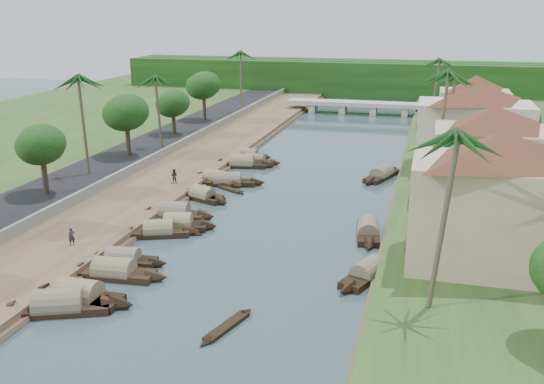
% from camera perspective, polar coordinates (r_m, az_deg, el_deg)
% --- Properties ---
extents(ground, '(220.00, 220.00, 0.00)m').
position_cam_1_polar(ground, '(52.89, -1.67, -5.08)').
color(ground, '#364B52').
rests_on(ground, ground).
extents(left_bank, '(10.00, 180.00, 0.80)m').
position_cam_1_polar(left_bank, '(75.96, -8.98, 1.87)').
color(left_bank, brown).
rests_on(left_bank, ground).
extents(right_bank, '(16.00, 180.00, 1.20)m').
position_cam_1_polar(right_bank, '(69.86, 18.33, 0.05)').
color(right_bank, '#28461C').
rests_on(right_bank, ground).
extents(road, '(8.00, 180.00, 1.40)m').
position_cam_1_polar(road, '(79.64, -14.61, 2.44)').
color(road, black).
rests_on(road, ground).
extents(retaining_wall, '(0.40, 180.00, 1.10)m').
position_cam_1_polar(retaining_wall, '(77.49, -11.86, 2.73)').
color(retaining_wall, gray).
rests_on(retaining_wall, left_bank).
extents(treeline, '(120.00, 14.00, 8.00)m').
position_cam_1_polar(treeline, '(148.52, 9.53, 10.50)').
color(treeline, '#13350E').
rests_on(treeline, ground).
extents(bridge, '(28.00, 4.00, 2.40)m').
position_cam_1_polar(bridge, '(121.19, 8.14, 8.10)').
color(bridge, '#AEAEA3').
rests_on(bridge, ground).
extents(building_near, '(14.85, 14.85, 10.20)m').
position_cam_1_polar(building_near, '(47.20, 20.21, -0.66)').
color(building_near, beige).
rests_on(building_near, right_bank).
extents(building_mid, '(14.11, 14.11, 9.70)m').
position_cam_1_polar(building_mid, '(62.79, 19.95, 3.30)').
color(building_mid, beige).
rests_on(building_mid, right_bank).
extents(building_far, '(15.59, 15.59, 10.20)m').
position_cam_1_polar(building_far, '(76.35, 18.44, 5.89)').
color(building_far, beige).
rests_on(building_far, right_bank).
extents(building_distant, '(12.62, 12.62, 9.20)m').
position_cam_1_polar(building_distant, '(96.20, 18.42, 7.69)').
color(building_distant, beige).
rests_on(building_distant, right_bank).
extents(sampan_0, '(9.49, 5.40, 2.46)m').
position_cam_1_polar(sampan_0, '(44.16, -19.43, -10.13)').
color(sampan_0, black).
rests_on(sampan_0, ground).
extents(sampan_1, '(8.81, 2.38, 2.56)m').
position_cam_1_polar(sampan_1, '(45.10, -17.72, -9.37)').
color(sampan_1, black).
rests_on(sampan_1, ground).
extents(sampan_2, '(8.95, 2.39, 2.32)m').
position_cam_1_polar(sampan_2, '(48.28, -14.64, -7.33)').
color(sampan_2, black).
rests_on(sampan_2, ground).
extents(sampan_3, '(7.66, 2.23, 2.06)m').
position_cam_1_polar(sampan_3, '(50.46, -13.82, -6.20)').
color(sampan_3, black).
rests_on(sampan_3, ground).
extents(sampan_4, '(7.80, 4.27, 2.19)m').
position_cam_1_polar(sampan_4, '(55.92, -10.63, -3.68)').
color(sampan_4, black).
rests_on(sampan_4, ground).
extents(sampan_5, '(7.72, 3.56, 2.38)m').
position_cam_1_polar(sampan_5, '(57.25, -8.82, -3.09)').
color(sampan_5, black).
rests_on(sampan_5, ground).
extents(sampan_6, '(8.51, 2.83, 2.46)m').
position_cam_1_polar(sampan_6, '(60.38, -9.17, -2.05)').
color(sampan_6, black).
rests_on(sampan_6, ground).
extents(sampan_7, '(7.47, 4.28, 2.02)m').
position_cam_1_polar(sampan_7, '(65.72, -6.59, -0.39)').
color(sampan_7, black).
rests_on(sampan_7, ground).
extents(sampan_8, '(6.68, 3.58, 2.05)m').
position_cam_1_polar(sampan_8, '(66.12, -6.53, -0.28)').
color(sampan_8, black).
rests_on(sampan_8, ground).
extents(sampan_9, '(9.25, 3.75, 2.29)m').
position_cam_1_polar(sampan_9, '(70.97, -4.20, 0.99)').
color(sampan_9, black).
rests_on(sampan_9, ground).
extents(sampan_10, '(8.47, 4.76, 2.31)m').
position_cam_1_polar(sampan_10, '(71.94, -5.30, 1.18)').
color(sampan_10, black).
rests_on(sampan_10, ground).
extents(sampan_11, '(9.28, 3.30, 2.56)m').
position_cam_1_polar(sampan_11, '(79.12, -2.84, 2.68)').
color(sampan_11, black).
rests_on(sampan_11, ground).
extents(sampan_12, '(7.45, 1.76, 1.82)m').
position_cam_1_polar(sampan_12, '(80.86, -1.59, 2.98)').
color(sampan_12, black).
rests_on(sampan_12, ground).
extents(sampan_13, '(6.75, 1.85, 1.88)m').
position_cam_1_polar(sampan_13, '(83.88, -2.16, 3.49)').
color(sampan_13, black).
rests_on(sampan_13, ground).
extents(sampan_14, '(4.71, 8.71, 2.13)m').
position_cam_1_polar(sampan_14, '(47.31, 9.05, -7.49)').
color(sampan_14, black).
rests_on(sampan_14, ground).
extents(sampan_15, '(2.79, 8.51, 2.24)m').
position_cam_1_polar(sampan_15, '(55.69, 9.05, -3.68)').
color(sampan_15, black).
rests_on(sampan_15, ground).
extents(sampan_16, '(4.78, 9.34, 2.26)m').
position_cam_1_polar(sampan_16, '(74.88, 10.30, 1.60)').
color(sampan_16, black).
rests_on(sampan_16, ground).
extents(canoe_0, '(2.39, 5.77, 0.77)m').
position_cam_1_polar(canoe_0, '(40.07, -4.27, -12.54)').
color(canoe_0, black).
rests_on(canoe_0, ground).
extents(canoe_1, '(4.38, 1.91, 0.71)m').
position_cam_1_polar(canoe_1, '(56.62, -8.28, -3.64)').
color(canoe_1, black).
rests_on(canoe_1, ground).
extents(canoe_2, '(4.68, 3.19, 0.73)m').
position_cam_1_polar(canoe_2, '(68.88, -3.97, 0.22)').
color(canoe_2, black).
rests_on(canoe_2, ground).
extents(palm_0, '(3.20, 3.20, 13.04)m').
position_cam_1_polar(palm_0, '(37.65, 16.05, 4.94)').
color(palm_0, brown).
rests_on(palm_0, ground).
extents(palm_1, '(3.20, 3.20, 9.63)m').
position_cam_1_polar(palm_1, '(53.73, 16.69, 4.72)').
color(palm_1, brown).
rests_on(palm_1, ground).
extents(palm_2, '(3.20, 3.20, 13.85)m').
position_cam_1_polar(palm_2, '(66.42, 15.88, 10.53)').
color(palm_2, brown).
rests_on(palm_2, ground).
extents(palm_3, '(3.20, 3.20, 11.42)m').
position_cam_1_polar(palm_3, '(85.64, 16.36, 10.20)').
color(palm_3, brown).
rests_on(palm_3, ground).
extents(palm_5, '(3.20, 3.20, 12.71)m').
position_cam_1_polar(palm_5, '(71.62, -17.61, 10.08)').
color(palm_5, brown).
rests_on(palm_5, ground).
extents(palm_6, '(3.20, 3.20, 11.14)m').
position_cam_1_polar(palm_6, '(84.34, -10.71, 10.43)').
color(palm_6, brown).
rests_on(palm_6, ground).
extents(palm_7, '(3.20, 3.20, 12.30)m').
position_cam_1_polar(palm_7, '(103.16, 15.13, 11.78)').
color(palm_7, brown).
rests_on(palm_7, ground).
extents(palm_8, '(3.20, 3.20, 12.41)m').
position_cam_1_polar(palm_8, '(113.30, -2.99, 12.87)').
color(palm_8, brown).
rests_on(palm_8, ground).
extents(tree_2, '(4.75, 4.75, 7.12)m').
position_cam_1_polar(tree_2, '(65.87, -20.89, 4.11)').
color(tree_2, '#423525').
rests_on(tree_2, ground).
extents(tree_3, '(5.49, 5.49, 7.86)m').
position_cam_1_polar(tree_3, '(80.78, -13.56, 7.23)').
color(tree_3, '#423525').
rests_on(tree_3, ground).
extents(tree_4, '(4.75, 4.75, 6.62)m').
position_cam_1_polar(tree_4, '(93.88, -9.31, 8.18)').
color(tree_4, '#423525').
rests_on(tree_4, ground).
extents(tree_5, '(5.38, 5.38, 8.08)m').
position_cam_1_polar(tree_5, '(105.58, -6.46, 9.88)').
color(tree_5, '#423525').
rests_on(tree_5, ground).
extents(tree_6, '(4.36, 4.36, 7.55)m').
position_cam_1_polar(tree_6, '(77.86, 22.12, 6.06)').
color(tree_6, '#423525').
rests_on(tree_6, ground).
extents(person_near, '(0.65, 0.63, 1.51)m').
position_cam_1_polar(person_near, '(53.31, -18.33, -4.00)').
color(person_near, '#28272F').
rests_on(person_near, left_bank).
extents(person_far, '(0.83, 0.66, 1.65)m').
position_cam_1_polar(person_far, '(69.52, -9.21, 1.51)').
color(person_far, '#342E24').
rests_on(person_far, left_bank).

